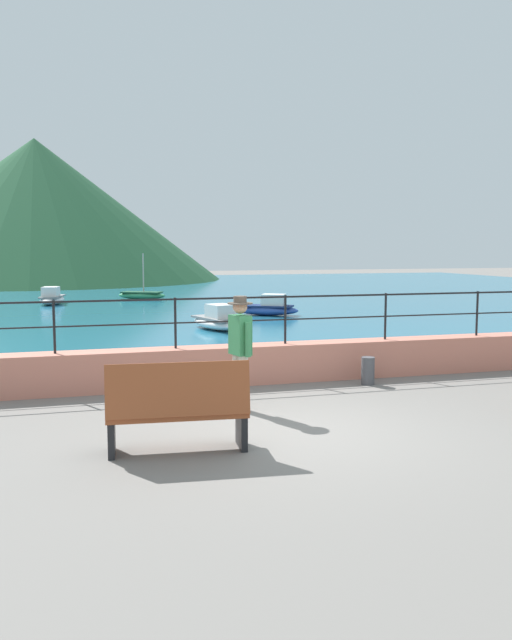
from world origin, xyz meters
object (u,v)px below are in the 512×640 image
(bollard, at_px, (368,371))
(boat_2, at_px, (268,308))
(bench_main, at_px, (178,408))
(boat_3, at_px, (142,295))
(person_walking, at_px, (240,347))
(boat_1, at_px, (52,298))
(boat_0, at_px, (217,320))

(bollard, bearing_deg, boat_2, 81.75)
(bench_main, bearing_deg, boat_3, 84.85)
(boat_3, bearing_deg, bench_main, -95.15)
(person_walking, xyz_separation_m, boat_3, (0.83, 21.30, -0.71))
(bench_main, xyz_separation_m, bollard, (3.96, 3.02, -0.31))
(bollard, bearing_deg, person_walking, -156.26)
(bench_main, distance_m, bollard, 4.99)
(bollard, bearing_deg, boat_1, 107.54)
(boat_2, bearing_deg, boat_1, 137.58)
(boat_1, xyz_separation_m, boat_3, (3.97, 1.61, -0.06))
(boat_0, relative_size, boat_3, 1.01)
(boat_2, bearing_deg, boat_0, -127.22)
(bollard, distance_m, boat_1, 19.40)
(bench_main, relative_size, boat_2, 0.72)
(bench_main, distance_m, boat_3, 23.22)
(person_walking, xyz_separation_m, boat_1, (-3.14, 19.69, -0.65))
(boat_1, relative_size, boat_3, 1.00)
(boat_2, height_order, boat_3, boat_3)
(bench_main, bearing_deg, boat_1, 95.01)
(bollard, distance_m, boat_0, 8.18)
(boat_0, xyz_separation_m, boat_2, (2.66, 3.50, 0.00))
(person_walking, bearing_deg, boat_2, 71.08)
(boat_1, bearing_deg, boat_2, -42.42)
(boat_0, bearing_deg, bench_main, -105.02)
(bollard, relative_size, boat_2, 0.21)
(bench_main, xyz_separation_m, boat_3, (2.08, 23.12, -0.30))
(bollard, height_order, boat_2, boat_2)
(bollard, distance_m, boat_3, 20.19)
(bollard, height_order, boat_1, boat_1)
(bollard, xyz_separation_m, boat_3, (-1.88, 20.11, 0.01))
(boat_0, bearing_deg, boat_1, 115.15)
(boat_1, bearing_deg, boat_0, -64.85)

